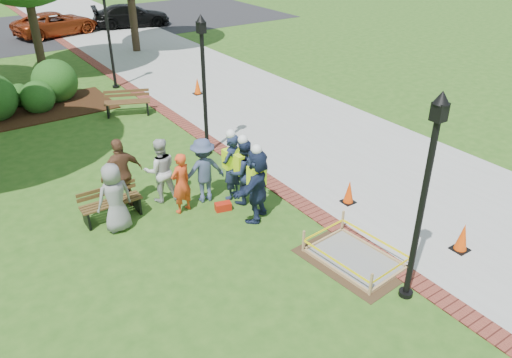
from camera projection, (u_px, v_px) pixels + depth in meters
ground at (268, 243)px, 11.55m from camera, size 100.00×100.00×0.00m
sidewalk at (226, 90)px, 21.27m from camera, size 6.00×60.00×0.02m
brick_edging at (156, 105)px, 19.65m from camera, size 0.50×60.00×0.03m
mulch_bed at (17, 114)px, 18.73m from camera, size 7.00×3.00×0.05m
parking_lot at (15, 33)px, 31.10m from camera, size 36.00×12.00×0.01m
wet_concrete_pad at (355, 251)px, 10.88m from camera, size 1.89×2.44×0.55m
bench_near at (112, 209)px, 12.36m from camera, size 1.49×0.52×0.80m
bench_far at (128, 107)px, 18.61m from camera, size 1.73×1.14×0.90m
cone_front at (462, 238)px, 11.14m from camera, size 0.36×0.36×0.71m
cone_back at (349, 192)px, 12.97m from camera, size 0.33×0.33×0.66m
cone_far at (198, 86)px, 20.64m from camera, size 0.36×0.36×0.70m
toolbox at (223, 206)px, 12.77m from camera, size 0.45×0.32×0.20m
lamp_near at (425, 187)px, 8.82m from camera, size 0.28×0.28×4.26m
lamp_mid at (204, 77)px, 14.61m from camera, size 0.28×0.28×4.26m
lamp_far at (108, 29)px, 20.40m from camera, size 0.28×0.28×4.26m
shrub_c at (41, 111)px, 19.10m from camera, size 1.26×1.26×1.26m
shrub_d at (58, 100)px, 20.24m from camera, size 1.77×1.77×1.77m
shrub_e at (22, 105)px, 19.63m from camera, size 0.94×0.94×0.94m
casual_person_a at (115, 198)px, 11.66m from camera, size 0.58×0.40×1.73m
casual_person_b at (181, 183)px, 12.40m from camera, size 0.58×0.45×1.61m
casual_person_c at (160, 170)px, 12.86m from camera, size 0.63×0.48×1.75m
casual_person_d at (122, 174)px, 12.55m from camera, size 0.64×0.44×1.89m
casual_person_e at (204, 171)px, 12.85m from camera, size 0.61×0.44×1.75m
hivis_worker_a at (257, 183)px, 12.03m from camera, size 0.71×0.64×2.01m
hivis_worker_b at (231, 165)px, 12.95m from camera, size 0.69×0.61×1.95m
hivis_worker_c at (243, 170)px, 12.74m from camera, size 0.59×0.40×1.91m
parked_car_c at (58, 35)px, 30.54m from camera, size 3.00×4.97×1.51m
parked_car_d at (132, 27)px, 32.77m from camera, size 3.15×5.06×1.53m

